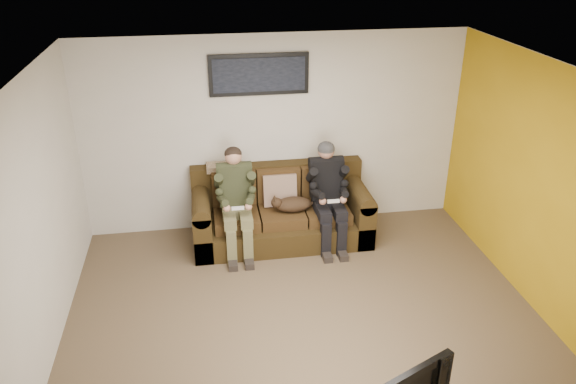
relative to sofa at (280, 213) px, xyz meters
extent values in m
plane|color=brown|center=(0.00, -1.83, -0.35)|extent=(5.00, 5.00, 0.00)
plane|color=silver|center=(0.00, -1.83, 2.25)|extent=(5.00, 5.00, 0.00)
plane|color=beige|center=(0.00, 0.42, 0.95)|extent=(5.00, 0.00, 5.00)
plane|color=beige|center=(-2.50, -1.83, 0.95)|extent=(0.00, 4.50, 4.50)
plane|color=beige|center=(2.50, -1.83, 0.95)|extent=(0.00, 4.50, 4.50)
plane|color=#B98E12|center=(2.49, -1.83, 0.95)|extent=(0.00, 4.50, 4.50)
cube|color=#33250F|center=(0.00, -0.08, -0.20)|extent=(2.28, 0.98, 0.31)
cube|color=#33250F|center=(0.00, 0.31, 0.27)|extent=(2.28, 0.21, 0.62)
cube|color=#33250F|center=(-1.02, -0.08, -0.04)|extent=(0.23, 0.98, 0.62)
cube|color=#33250F|center=(1.02, -0.08, -0.04)|extent=(0.23, 0.98, 0.62)
cylinder|color=#33250F|center=(-1.02, -0.08, 0.27)|extent=(0.23, 0.98, 0.23)
cylinder|color=#33250F|center=(1.02, -0.08, 0.27)|extent=(0.23, 0.98, 0.23)
cube|color=#412B13|center=(-0.59, -0.13, 0.03)|extent=(0.57, 0.62, 0.14)
cube|color=#412B13|center=(-0.59, 0.16, 0.33)|extent=(0.57, 0.14, 0.46)
cube|color=#412B13|center=(0.00, -0.13, 0.03)|extent=(0.57, 0.62, 0.14)
cube|color=#412B13|center=(0.00, 0.16, 0.33)|extent=(0.57, 0.14, 0.46)
cube|color=#412B13|center=(0.59, -0.13, 0.03)|extent=(0.57, 0.62, 0.14)
cube|color=#412B13|center=(0.59, 0.16, 0.33)|extent=(0.57, 0.14, 0.46)
cube|color=#8C6E5C|center=(0.00, 0.04, 0.31)|extent=(0.43, 0.21, 0.43)
cube|color=tan|center=(-0.69, 0.29, 0.58)|extent=(0.47, 0.23, 0.08)
cube|color=#6B6742|center=(-0.59, -0.16, 0.17)|extent=(0.36, 0.30, 0.14)
cube|color=#2C311D|center=(-0.59, -0.06, 0.47)|extent=(0.40, 0.30, 0.53)
cylinder|color=#2C311D|center=(-0.59, -0.04, 0.68)|extent=(0.44, 0.18, 0.18)
sphere|color=tan|center=(-0.59, -0.02, 0.84)|extent=(0.21, 0.21, 0.21)
cube|color=#6B6742|center=(-0.69, -0.36, 0.16)|extent=(0.15, 0.42, 0.13)
cube|color=#6B6742|center=(-0.49, -0.36, 0.16)|extent=(0.15, 0.42, 0.13)
cube|color=#6B6742|center=(-0.69, -0.56, -0.12)|extent=(0.12, 0.13, 0.46)
cube|color=#6B6742|center=(-0.49, -0.56, -0.12)|extent=(0.12, 0.13, 0.46)
cube|color=black|center=(-0.69, -0.64, -0.31)|extent=(0.11, 0.26, 0.08)
cube|color=black|center=(-0.49, -0.64, -0.31)|extent=(0.11, 0.26, 0.08)
cylinder|color=#2C311D|center=(-0.79, -0.13, 0.57)|extent=(0.11, 0.30, 0.28)
cylinder|color=#2C311D|center=(-0.39, -0.13, 0.57)|extent=(0.11, 0.30, 0.28)
cylinder|color=#2C311D|center=(-0.76, -0.35, 0.41)|extent=(0.14, 0.32, 0.15)
cylinder|color=#2C311D|center=(-0.42, -0.35, 0.41)|extent=(0.14, 0.32, 0.15)
sphere|color=tan|center=(-0.72, -0.47, 0.36)|extent=(0.09, 0.09, 0.09)
sphere|color=tan|center=(-0.46, -0.47, 0.36)|extent=(0.09, 0.09, 0.09)
cube|color=white|center=(-0.59, -0.49, 0.36)|extent=(0.15, 0.04, 0.03)
ellipsoid|color=black|center=(-0.59, -0.01, 0.87)|extent=(0.22, 0.22, 0.17)
cube|color=black|center=(0.59, -0.16, 0.17)|extent=(0.36, 0.30, 0.14)
cube|color=black|center=(0.59, -0.06, 0.47)|extent=(0.40, 0.30, 0.53)
cylinder|color=black|center=(0.59, -0.04, 0.68)|extent=(0.44, 0.18, 0.18)
sphere|color=#A26F5A|center=(0.59, -0.02, 0.84)|extent=(0.21, 0.21, 0.21)
cube|color=black|center=(0.49, -0.36, 0.16)|extent=(0.15, 0.42, 0.13)
cube|color=black|center=(0.69, -0.36, 0.16)|extent=(0.15, 0.42, 0.13)
cube|color=black|center=(0.49, -0.56, -0.12)|extent=(0.12, 0.13, 0.46)
cube|color=black|center=(0.69, -0.56, -0.12)|extent=(0.12, 0.13, 0.46)
cube|color=black|center=(0.49, -0.64, -0.31)|extent=(0.11, 0.26, 0.08)
cube|color=black|center=(0.69, -0.64, -0.31)|extent=(0.11, 0.26, 0.08)
cylinder|color=black|center=(0.39, -0.13, 0.57)|extent=(0.11, 0.30, 0.28)
cylinder|color=black|center=(0.79, -0.13, 0.57)|extent=(0.11, 0.30, 0.28)
cylinder|color=black|center=(0.42, -0.35, 0.41)|extent=(0.14, 0.32, 0.15)
cylinder|color=black|center=(0.76, -0.35, 0.41)|extent=(0.14, 0.32, 0.15)
sphere|color=#A26F5A|center=(0.46, -0.47, 0.36)|extent=(0.09, 0.09, 0.09)
sphere|color=#A26F5A|center=(0.72, -0.47, 0.36)|extent=(0.09, 0.09, 0.09)
cube|color=white|center=(0.59, -0.49, 0.36)|extent=(0.15, 0.04, 0.03)
ellipsoid|color=black|center=(0.59, -0.02, 0.87)|extent=(0.22, 0.22, 0.19)
ellipsoid|color=#402B19|center=(0.14, -0.18, 0.20)|extent=(0.47, 0.26, 0.19)
sphere|color=#402B19|center=(-0.08, -0.21, 0.25)|extent=(0.14, 0.14, 0.14)
cone|color=#402B19|center=(-0.10, -0.24, 0.32)|extent=(0.04, 0.04, 0.04)
cone|color=#402B19|center=(-0.10, -0.17, 0.32)|extent=(0.04, 0.04, 0.04)
cylinder|color=#402B19|center=(0.38, -0.13, 0.16)|extent=(0.26, 0.13, 0.08)
cube|color=black|center=(-0.20, 0.39, 1.75)|extent=(1.25, 0.04, 0.52)
cube|color=black|center=(-0.20, 0.36, 1.75)|extent=(1.15, 0.01, 0.42)
camera|label=1|loc=(-0.95, -6.48, 3.43)|focal=35.00mm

